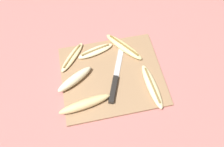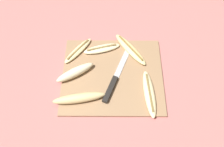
{
  "view_description": "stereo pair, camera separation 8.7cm",
  "coord_description": "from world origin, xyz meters",
  "views": [
    {
      "loc": [
        -0.08,
        -0.41,
        0.79
      ],
      "look_at": [
        0.0,
        0.0,
        0.02
      ],
      "focal_mm": 35.0,
      "sensor_mm": 36.0,
      "label": 1
    },
    {
      "loc": [
        0.0,
        -0.42,
        0.79
      ],
      "look_at": [
        0.0,
        0.0,
        0.02
      ],
      "focal_mm": 35.0,
      "sensor_mm": 36.0,
      "label": 2
    }
  ],
  "objects": [
    {
      "name": "ground_plane",
      "position": [
        0.0,
        0.0,
        0.0
      ],
      "size": [
        4.0,
        4.0,
        0.0
      ],
      "primitive_type": "plane",
      "color": "#B76B66"
    },
    {
      "name": "cutting_board",
      "position": [
        0.0,
        0.0,
        0.01
      ],
      "size": [
        0.4,
        0.35,
        0.01
      ],
      "color": "#997551",
      "rests_on": "ground_plane"
    },
    {
      "name": "banana_bright_far",
      "position": [
        -0.15,
        -0.0,
        0.03
      ],
      "size": [
        0.16,
        0.11,
        0.04
      ],
      "rotation": [
        0.0,
        0.0,
        5.24
      ],
      "color": "beige",
      "rests_on": "cutting_board"
    },
    {
      "name": "banana_ripe_center",
      "position": [
        -0.15,
        0.11,
        0.02
      ],
      "size": [
        0.13,
        0.15,
        0.02
      ],
      "rotation": [
        0.0,
        0.0,
        5.61
      ],
      "color": "beige",
      "rests_on": "cutting_board"
    },
    {
      "name": "banana_spotted_left",
      "position": [
        -0.12,
        -0.11,
        0.03
      ],
      "size": [
        0.2,
        0.07,
        0.04
      ],
      "rotation": [
        0.0,
        0.0,
        1.74
      ],
      "color": "#DBC684",
      "rests_on": "cutting_board"
    },
    {
      "name": "banana_soft_right",
      "position": [
        0.14,
        -0.09,
        0.02
      ],
      "size": [
        0.06,
        0.2,
        0.02
      ],
      "rotation": [
        0.0,
        0.0,
        0.09
      ],
      "color": "beige",
      "rests_on": "cutting_board"
    },
    {
      "name": "banana_cream_curved",
      "position": [
        -0.05,
        0.12,
        0.02
      ],
      "size": [
        0.16,
        0.08,
        0.02
      ],
      "rotation": [
        0.0,
        0.0,
        1.83
      ],
      "color": "beige",
      "rests_on": "cutting_board"
    },
    {
      "name": "banana_golden_short",
      "position": [
        0.08,
        0.12,
        0.02
      ],
      "size": [
        0.15,
        0.18,
        0.02
      ],
      "rotation": [
        0.0,
        0.0,
        0.65
      ],
      "color": "#EDD689",
      "rests_on": "cutting_board"
    },
    {
      "name": "knife",
      "position": [
        0.0,
        -0.05,
        0.02
      ],
      "size": [
        0.12,
        0.25,
        0.02
      ],
      "rotation": [
        0.0,
        0.0,
        -0.38
      ],
      "color": "black",
      "rests_on": "cutting_board"
    }
  ]
}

